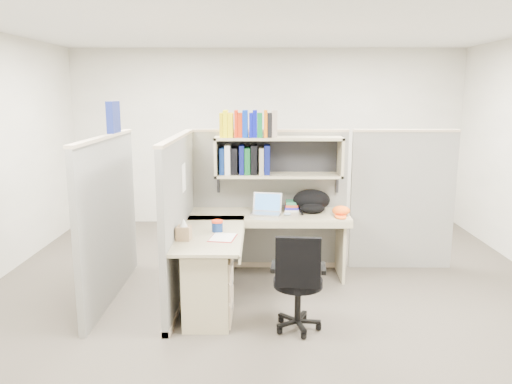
{
  "coord_description": "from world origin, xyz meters",
  "views": [
    {
      "loc": [
        -0.1,
        -4.77,
        2.03
      ],
      "look_at": [
        -0.14,
        0.25,
        1.03
      ],
      "focal_mm": 35.0,
      "sensor_mm": 36.0,
      "label": 1
    }
  ],
  "objects_px": {
    "backpack": "(312,201)",
    "snack_canister": "(217,226)",
    "desk": "(228,265)",
    "task_chair": "(298,297)",
    "laptop": "(266,204)"
  },
  "relations": [
    {
      "from": "laptop",
      "to": "backpack",
      "type": "relative_size",
      "value": 0.77
    },
    {
      "from": "backpack",
      "to": "snack_canister",
      "type": "bearing_deg",
      "value": -127.3
    },
    {
      "from": "task_chair",
      "to": "laptop",
      "type": "bearing_deg",
      "value": 101.53
    },
    {
      "from": "task_chair",
      "to": "desk",
      "type": "bearing_deg",
      "value": 143.21
    },
    {
      "from": "desk",
      "to": "snack_canister",
      "type": "height_order",
      "value": "snack_canister"
    },
    {
      "from": "desk",
      "to": "backpack",
      "type": "height_order",
      "value": "backpack"
    },
    {
      "from": "backpack",
      "to": "snack_canister",
      "type": "height_order",
      "value": "backpack"
    },
    {
      "from": "desk",
      "to": "laptop",
      "type": "xyz_separation_m",
      "value": [
        0.37,
        0.82,
        0.41
      ]
    },
    {
      "from": "backpack",
      "to": "snack_canister",
      "type": "xyz_separation_m",
      "value": [
        -0.99,
        -0.81,
        -0.07
      ]
    },
    {
      "from": "laptop",
      "to": "snack_canister",
      "type": "height_order",
      "value": "laptop"
    },
    {
      "from": "laptop",
      "to": "task_chair",
      "type": "distance_m",
      "value": 1.42
    },
    {
      "from": "desk",
      "to": "laptop",
      "type": "distance_m",
      "value": 0.98
    },
    {
      "from": "laptop",
      "to": "backpack",
      "type": "xyz_separation_m",
      "value": [
        0.52,
        0.11,
        0.01
      ]
    },
    {
      "from": "laptop",
      "to": "task_chair",
      "type": "bearing_deg",
      "value": -67.18
    },
    {
      "from": "backpack",
      "to": "task_chair",
      "type": "height_order",
      "value": "backpack"
    }
  ]
}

